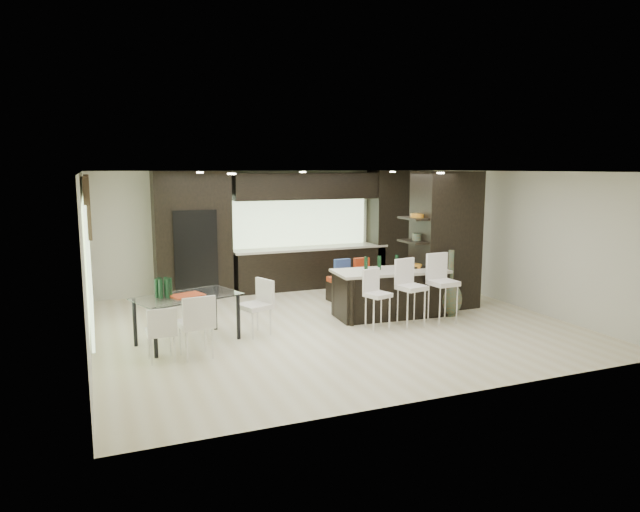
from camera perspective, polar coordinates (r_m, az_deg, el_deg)
name	(u,v)px	position (r m, az deg, el deg)	size (l,w,h in m)	color
ground	(333,324)	(10.24, 1.27, -6.86)	(8.00, 8.00, 0.00)	beige
back_wall	(273,230)	(13.22, -4.71, 2.65)	(8.00, 0.02, 2.70)	beige
left_wall	(86,264)	(9.16, -22.35, -0.74)	(0.02, 7.00, 2.70)	beige
right_wall	(516,239)	(12.10, 18.99, 1.62)	(0.02, 7.00, 2.70)	beige
ceiling	(333,172)	(9.85, 1.32, 8.44)	(8.00, 7.00, 0.02)	white
window_left	(89,262)	(9.36, -22.11, -0.53)	(0.04, 3.20, 1.90)	#B2D199
window_back	(298,220)	(13.35, -2.21, 3.60)	(3.40, 0.04, 1.20)	#B2D199
stone_accent	(87,202)	(9.27, -22.24, 4.98)	(0.08, 3.00, 0.80)	brown
ceiling_spots	(327,173)	(10.09, 0.75, 8.33)	(4.00, 3.00, 0.02)	white
back_cabinetry	(298,230)	(13.07, -2.19, 2.60)	(6.80, 0.68, 2.70)	black
refrigerator	(194,254)	(12.47, -12.53, 0.24)	(0.90, 0.68, 1.90)	black
partition_column	(445,240)	(11.56, 12.43, 1.58)	(1.20, 0.80, 2.70)	black
kitchen_island	(390,293)	(10.79, 7.00, -3.69)	(2.11, 0.91, 0.88)	black
stool_left	(378,306)	(9.86, 5.78, -4.97)	(0.37, 0.37, 0.84)	white
stool_mid	(411,300)	(10.14, 9.10, -4.32)	(0.42, 0.42, 0.96)	white
stool_right	(443,295)	(10.47, 12.18, -3.86)	(0.44, 0.44, 1.01)	white
bench	(359,287)	(12.13, 3.88, -3.15)	(1.31, 0.51, 0.51)	black
floor_vase	(450,283)	(10.98, 12.91, -2.65)	(0.46, 0.46, 1.25)	#48513A
dining_table	(188,319)	(9.35, -13.09, -6.18)	(1.59, 0.89, 0.76)	white
chair_near	(196,328)	(8.61, -12.30, -7.06)	(0.48, 0.48, 0.88)	white
chair_far	(161,335)	(8.60, -15.62, -7.66)	(0.41, 0.41, 0.75)	white
chair_end	(255,310)	(9.56, -6.52, -5.39)	(0.46, 0.46, 0.86)	white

